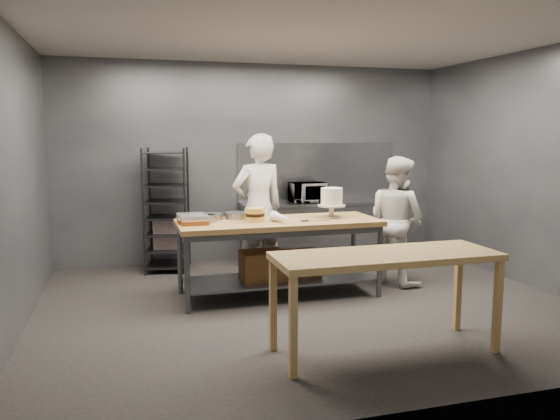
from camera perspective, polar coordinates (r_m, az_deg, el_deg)
The scene contains 16 objects.
ground at distance 6.35m, azimuth 2.98°, elevation -9.83°, with size 6.00×6.00×0.00m, color black.
back_wall at distance 8.46m, azimuth -2.50°, elevation 4.95°, with size 6.00×0.04×3.00m, color #4C4F54.
work_table at distance 6.56m, azimuth -0.13°, elevation -4.08°, with size 2.40×0.90×0.92m.
near_counter at distance 4.91m, azimuth 11.00°, elevation -5.42°, with size 2.00×0.70×0.90m.
back_counter at distance 8.57m, azimuth 4.57°, elevation -2.08°, with size 2.60×0.60×0.90m.
splashback_panel at distance 8.74m, azimuth 3.94°, elevation 4.05°, with size 2.60×0.02×0.90m, color slate.
speed_rack at distance 7.91m, azimuth -11.73°, elevation -0.10°, with size 0.71×0.75×1.75m.
chef_behind at distance 7.13m, azimuth -2.30°, elevation 0.15°, with size 0.71×0.47×1.95m, color silver.
chef_right at distance 7.25m, azimuth 12.06°, elevation -1.05°, with size 0.80×0.63×1.66m, color silver.
microwave at distance 8.40m, azimuth 2.92°, elevation 1.85°, with size 0.54×0.37×0.30m, color black.
frosted_cake_stand at distance 6.70m, azimuth 5.42°, elevation 1.18°, with size 0.34×0.34×0.37m.
layer_cake at distance 6.41m, azimuth -2.62°, elevation -0.49°, with size 0.22×0.22×0.16m.
cake_pans at distance 6.54m, azimuth -6.55°, elevation -0.73°, with size 0.73×0.45×0.07m.
piping_bag at distance 6.28m, azimuth 0.22°, elevation -0.83°, with size 0.12×0.12×0.38m, color white.
offset_spatula at distance 6.43m, azimuth 3.34°, elevation -1.14°, with size 0.36×0.02×0.02m.
pastry_clamshells at distance 6.30m, azimuth -9.11°, elevation -0.94°, with size 0.34×0.35×0.11m.
Camera 1 is at (-1.99, -5.72, 1.93)m, focal length 35.00 mm.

